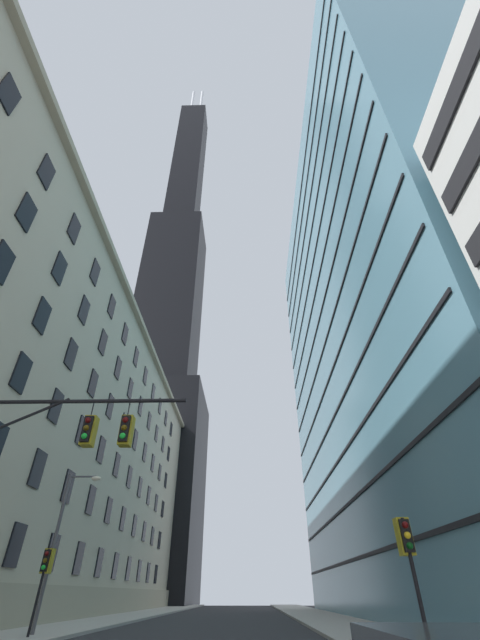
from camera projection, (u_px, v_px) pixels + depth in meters
station_building at (35, 435)px, 39.42m from camera, size 17.39×74.56×29.87m
dark_skyscraper at (166, 336)px, 103.54m from camera, size 22.77×22.77×196.45m
glass_office_midrise at (394, 317)px, 46.72m from camera, size 18.56×52.58×58.09m
traffic_signal_mast at (51, 456)px, 12.93m from camera, size 7.32×0.63×7.50m
traffic_light_near_right at (407, 543)px, 11.95m from camera, size 0.40×0.63×3.54m
traffic_light_far_left at (46, 565)px, 18.63m from camera, size 0.40×0.63×3.38m
street_lamppost at (62, 531)px, 20.48m from camera, size 1.89×0.32×7.17m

